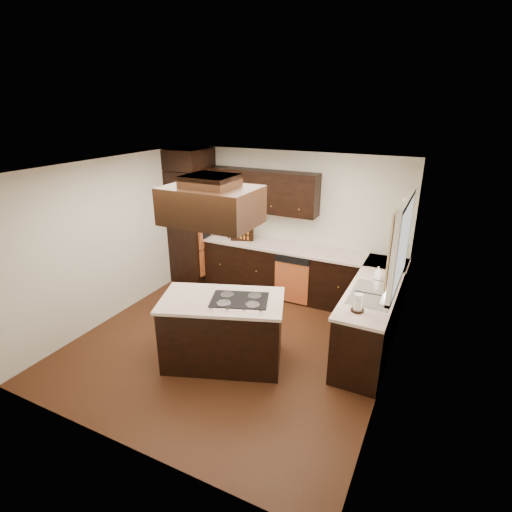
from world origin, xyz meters
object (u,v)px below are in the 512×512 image
at_px(oven_column, 193,226).
at_px(spice_rack, 242,231).
at_px(island, 223,332).
at_px(range_hood, 211,205).

height_order(oven_column, spice_rack, oven_column).
bearing_deg(spice_rack, island, -88.86).
bearing_deg(island, oven_column, 111.56).
distance_m(island, range_hood, 1.72).
bearing_deg(spice_rack, oven_column, 161.61).
height_order(oven_column, island, oven_column).
bearing_deg(range_hood, island, 81.89).
relative_size(island, spice_rack, 3.69).
xyz_separation_m(range_hood, spice_rack, (-0.84, 2.29, -1.07)).
xyz_separation_m(oven_column, spice_rack, (1.04, 0.04, 0.03)).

